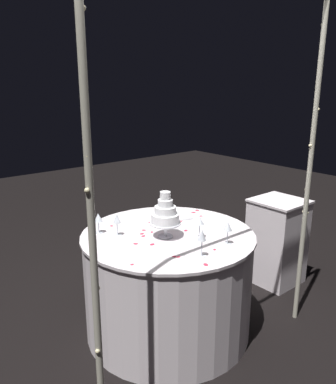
{
  "coord_description": "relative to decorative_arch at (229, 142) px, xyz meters",
  "views": [
    {
      "loc": [
        1.64,
        1.99,
        1.82
      ],
      "look_at": [
        0.0,
        0.0,
        1.1
      ],
      "focal_mm": 35.76,
      "sensor_mm": 36.0,
      "label": 1
    }
  ],
  "objects": [
    {
      "name": "rose_petal_17",
      "position": [
        0.29,
        -0.53,
        -0.72
      ],
      "size": [
        0.04,
        0.04,
        0.0
      ],
      "primitive_type": "ellipsoid",
      "rotation": [
        0.0,
        0.0,
        2.36
      ],
      "color": "#E02D47",
      "rests_on": "main_table"
    },
    {
      "name": "wine_glass_1",
      "position": [
        0.31,
        -0.74,
        -0.61
      ],
      "size": [
        0.06,
        0.06,
        0.16
      ],
      "color": "silver",
      "rests_on": "main_table"
    },
    {
      "name": "rose_petal_1",
      "position": [
        -0.05,
        -0.13,
        -0.72
      ],
      "size": [
        0.03,
        0.03,
        0.0
      ],
      "primitive_type": "ellipsoid",
      "rotation": [
        0.0,
        0.0,
        3.81
      ],
      "color": "#E02D47",
      "rests_on": "main_table"
    },
    {
      "name": "ground_plane",
      "position": [
        0.0,
        -0.55,
        -1.51
      ],
      "size": [
        12.0,
        12.0,
        0.0
      ],
      "primitive_type": "plane",
      "color": "black"
    },
    {
      "name": "rose_petal_3",
      "position": [
        0.21,
        -0.45,
        -0.72
      ],
      "size": [
        0.04,
        0.03,
        0.0
      ],
      "primitive_type": "ellipsoid",
      "rotation": [
        0.0,
        0.0,
        3.3
      ],
      "color": "#E02D47",
      "rests_on": "main_table"
    },
    {
      "name": "rose_petal_0",
      "position": [
        -0.01,
        -0.73,
        -0.72
      ],
      "size": [
        0.04,
        0.04,
        0.0
      ],
      "primitive_type": "ellipsoid",
      "rotation": [
        0.0,
        0.0,
        2.43
      ],
      "color": "#E02D47",
      "rests_on": "main_table"
    },
    {
      "name": "tiered_cake",
      "position": [
        0.06,
        -0.5,
        -0.56
      ],
      "size": [
        0.22,
        0.22,
        0.33
      ],
      "color": "silver",
      "rests_on": "main_table"
    },
    {
      "name": "main_table",
      "position": [
        0.0,
        -0.55,
        -1.12
      ],
      "size": [
        1.26,
        1.26,
        0.79
      ],
      "color": "white",
      "rests_on": "ground"
    },
    {
      "name": "rose_petal_4",
      "position": [
        -0.06,
        -0.64,
        -0.72
      ],
      "size": [
        0.04,
        0.03,
        0.0
      ],
      "primitive_type": "ellipsoid",
      "rotation": [
        0.0,
        0.0,
        6.15
      ],
      "color": "#E02D47",
      "rests_on": "main_table"
    },
    {
      "name": "decorative_arch",
      "position": [
        0.0,
        0.0,
        0.0
      ],
      "size": [
        1.84,
        0.06,
        2.39
      ],
      "color": "#B7B29E",
      "rests_on": "ground"
    },
    {
      "name": "wine_glass_0",
      "position": [
        -0.18,
        -0.14,
        -0.6
      ],
      "size": [
        0.06,
        0.06,
        0.16
      ],
      "color": "silver",
      "rests_on": "main_table"
    },
    {
      "name": "rose_petal_14",
      "position": [
        0.08,
        -0.63,
        -0.72
      ],
      "size": [
        0.03,
        0.03,
        0.0
      ],
      "primitive_type": "ellipsoid",
      "rotation": [
        0.0,
        0.0,
        3.98
      ],
      "color": "#E02D47",
      "rests_on": "main_table"
    },
    {
      "name": "rose_petal_13",
      "position": [
        -0.03,
        -0.81,
        -0.72
      ],
      "size": [
        0.04,
        0.03,
        0.0
      ],
      "primitive_type": "ellipsoid",
      "rotation": [
        0.0,
        0.0,
        3.81
      ],
      "color": "#E02D47",
      "rests_on": "main_table"
    },
    {
      "name": "rose_petal_20",
      "position": [
        -0.24,
        -0.68,
        -0.72
      ],
      "size": [
        0.04,
        0.04,
        0.0
      ],
      "primitive_type": "ellipsoid",
      "rotation": [
        0.0,
        0.0,
        0.84
      ],
      "color": "#E02D47",
      "rests_on": "main_table"
    },
    {
      "name": "side_table",
      "position": [
        -1.27,
        -0.48,
        -1.11
      ],
      "size": [
        0.44,
        0.44,
        0.81
      ],
      "color": "white",
      "rests_on": "ground"
    },
    {
      "name": "wine_glass_4",
      "position": [
        0.09,
        -0.11,
        -0.59
      ],
      "size": [
        0.06,
        0.06,
        0.18
      ],
      "color": "silver",
      "rests_on": "main_table"
    },
    {
      "name": "cake_knife",
      "position": [
        -0.19,
        -0.7,
        -0.72
      ],
      "size": [
        0.29,
        0.09,
        0.01
      ],
      "color": "silver",
      "rests_on": "main_table"
    },
    {
      "name": "rose_petal_9",
      "position": [
        0.15,
        -0.01,
        -0.72
      ],
      "size": [
        0.04,
        0.04,
        0.0
      ],
      "primitive_type": "ellipsoid",
      "rotation": [
        0.0,
        0.0,
        1.23
      ],
      "color": "#E02D47",
      "rests_on": "main_table"
    },
    {
      "name": "rose_petal_16",
      "position": [
        0.1,
        -0.7,
        -0.72
      ],
      "size": [
        0.04,
        0.04,
        0.0
      ],
      "primitive_type": "ellipsoid",
      "rotation": [
        0.0,
        0.0,
        2.35
      ],
      "color": "#E02D47",
      "rests_on": "main_table"
    },
    {
      "name": "rose_petal_5",
      "position": [
        -0.08,
        -0.61,
        -0.72
      ],
      "size": [
        0.04,
        0.03,
        0.0
      ],
      "primitive_type": "ellipsoid",
      "rotation": [
        0.0,
        0.0,
        2.94
      ],
      "color": "#E02D47",
      "rests_on": "main_table"
    },
    {
      "name": "rose_petal_19",
      "position": [
        0.24,
        -0.93,
        -0.72
      ],
      "size": [
        0.03,
        0.03,
        0.0
      ],
      "primitive_type": "ellipsoid",
      "rotation": [
        0.0,
        0.0,
        1.99
      ],
      "color": "#E02D47",
      "rests_on": "main_table"
    },
    {
      "name": "rose_petal_7",
      "position": [
        0.17,
        -0.61,
        -0.72
      ],
      "size": [
        0.04,
        0.03,
        0.0
      ],
      "primitive_type": "ellipsoid",
      "rotation": [
        0.0,
        0.0,
        3.44
      ],
      "color": "#E02D47",
      "rests_on": "main_table"
    },
    {
      "name": "rose_petal_18",
      "position": [
        0.21,
        -0.2,
        -0.72
      ],
      "size": [
        0.03,
        0.02,
        0.0
      ],
      "primitive_type": "ellipsoid",
      "rotation": [
        0.0,
        0.0,
        6.15
      ],
      "color": "#E02D47",
      "rests_on": "main_table"
    },
    {
      "name": "rose_petal_6",
      "position": [
        0.16,
        -0.65,
        -0.72
      ],
      "size": [
        0.04,
        0.03,
        0.0
      ],
      "primitive_type": "ellipsoid",
      "rotation": [
        0.0,
        0.0,
        0.06
      ],
      "color": "#E02D47",
      "rests_on": "main_table"
    },
    {
      "name": "wine_glass_2",
      "position": [
        0.38,
        -0.87,
        -0.61
      ],
      "size": [
        0.06,
        0.06,
        0.15
      ],
      "color": "silver",
      "rests_on": "main_table"
    },
    {
      "name": "rose_petal_11",
      "position": [
        0.22,
        -0.22,
        -0.72
      ],
      "size": [
        0.03,
        0.03,
        0.0
      ],
      "primitive_type": "ellipsoid",
      "rotation": [
        0.0,
        0.0,
        5.28
      ],
      "color": "#E02D47",
      "rests_on": "main_table"
    },
    {
      "name": "rose_petal_10",
      "position": [
        -0.46,
        -0.77,
        -0.72
      ],
      "size": [
        0.04,
        0.04,
        0.0
      ],
      "primitive_type": "ellipsoid",
      "rotation": [
        0.0,
        0.0,
        5.97
      ],
      "color": "#E02D47",
      "rests_on": "main_table"
    },
    {
      "name": "rose_petal_12",
      "position": [
        -0.13,
        -0.5,
        -0.72
      ],
      "size": [
        0.04,
        0.04,
        0.0
      ],
      "primitive_type": "ellipsoid",
      "rotation": [
        0.0,
        0.0,
        3.73
      ],
      "color": "#E02D47",
      "rests_on": "main_table"
    },
    {
      "name": "rose_petal_21",
      "position": [
        -0.44,
        -0.66,
        -0.72
      ],
      "size": [
        0.03,
        0.03,
        0.0
      ],
      "primitive_type": "ellipsoid",
      "rotation": [
        0.0,
        0.0,
        2.76
      ],
      "color": "#E02D47",
      "rests_on": "main_table"
    },
    {
      "name": "rose_petal_8",
      "position": [
        -0.52,
        -0.79,
        -0.72
      ],
      "size": [
        0.03,
        0.04,
        0.0
      ],
      "primitive_type": "ellipsoid",
      "rotation": [
        0.0,
        0.0,
        4.84
      ],
      "color": "#E02D47",
      "rests_on": "main_table"
    },
    {
      "name": "rose_petal_2",
      "position": [
        0.49,
        -0.29,
        -0.72
      ],
      "size": [
        0.03,
        0.02,
        0.0
      ],
      "primitive_type": "ellipsoid",
      "rotation": [
        0.0,
        0.0,
        2.97
      ],
      "color": "#E02D47",
      "rests_on": "main_table"
    },
    {
      "name": "rose_petal_15",
      "position": [
        -0.23,
        -0.81,
        -0.72
      ],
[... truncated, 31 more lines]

